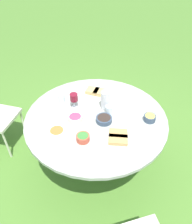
% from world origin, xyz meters
% --- Properties ---
extents(ground_plane, '(40.00, 40.00, 0.00)m').
position_xyz_m(ground_plane, '(0.00, 0.00, 0.00)').
color(ground_plane, '#4C7A2D').
extents(dining_table, '(1.43, 1.43, 0.76)m').
position_xyz_m(dining_table, '(0.00, 0.00, 0.67)').
color(dining_table, '#4C4C51').
rests_on(dining_table, ground_plane).
extents(water_pitcher, '(0.10, 0.09, 0.20)m').
position_xyz_m(water_pitcher, '(0.16, -0.06, 0.86)').
color(water_pitcher, silver).
rests_on(water_pitcher, dining_table).
extents(wine_glass, '(0.08, 0.08, 0.17)m').
position_xyz_m(wine_glass, '(0.09, 0.26, 0.88)').
color(wine_glass, silver).
rests_on(wine_glass, dining_table).
extents(platter_bread_main, '(0.36, 0.31, 0.06)m').
position_xyz_m(platter_bread_main, '(-0.27, -0.28, 0.78)').
color(platter_bread_main, white).
rests_on(platter_bread_main, dining_table).
extents(platter_charcuterie, '(0.21, 0.40, 0.06)m').
position_xyz_m(platter_charcuterie, '(0.37, 0.12, 0.78)').
color(platter_charcuterie, white).
rests_on(platter_charcuterie, dining_table).
extents(bowl_fries, '(0.12, 0.12, 0.06)m').
position_xyz_m(bowl_fries, '(0.08, -0.52, 0.79)').
color(bowl_fries, '#334256').
rests_on(bowl_fries, dining_table).
extents(bowl_salad, '(0.12, 0.12, 0.06)m').
position_xyz_m(bowl_salad, '(-0.34, 0.03, 0.79)').
color(bowl_salad, '#B74733').
rests_on(bowl_salad, dining_table).
extents(bowl_olives, '(0.16, 0.16, 0.05)m').
position_xyz_m(bowl_olives, '(-0.05, -0.09, 0.78)').
color(bowl_olives, '#334256').
rests_on(bowl_olives, dining_table).
extents(bowl_dip_red, '(0.14, 0.14, 0.05)m').
position_xyz_m(bowl_dip_red, '(-0.10, 0.18, 0.78)').
color(bowl_dip_red, beige).
rests_on(bowl_dip_red, dining_table).
extents(bowl_dip_cream, '(0.17, 0.17, 0.05)m').
position_xyz_m(bowl_dip_cream, '(-0.18, 0.49, 0.79)').
color(bowl_dip_cream, white).
rests_on(bowl_dip_cream, dining_table).
extents(bowl_roasted_veg, '(0.15, 0.15, 0.05)m').
position_xyz_m(bowl_roasted_veg, '(-0.33, 0.28, 0.78)').
color(bowl_roasted_veg, white).
rests_on(bowl_roasted_veg, dining_table).
extents(cup_water_near, '(0.07, 0.07, 0.10)m').
position_xyz_m(cup_water_near, '(0.08, -0.11, 0.80)').
color(cup_water_near, silver).
rests_on(cup_water_near, dining_table).
extents(cup_water_far, '(0.07, 0.07, 0.10)m').
position_xyz_m(cup_water_far, '(0.15, 0.43, 0.80)').
color(cup_water_far, silver).
rests_on(cup_water_far, dining_table).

